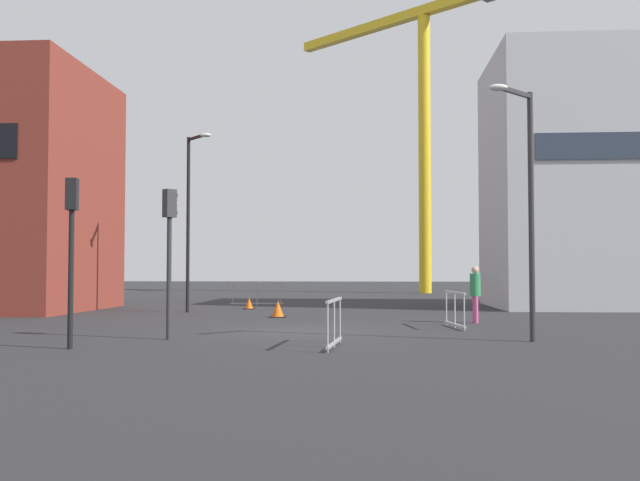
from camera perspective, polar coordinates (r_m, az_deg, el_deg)
ground at (r=20.09m, az=-1.33°, el=-7.30°), size 160.00×160.00×0.00m
construction_crane at (r=53.94m, az=7.91°, el=11.39°), size 15.11×13.18×21.33m
streetlamp_tall at (r=29.19m, az=-10.37°, el=2.53°), size 1.23×1.21×7.13m
streetlamp_short at (r=17.77m, az=16.23°, el=3.85°), size 1.24×1.19×6.05m
traffic_light_corner at (r=16.53m, az=-19.33°, el=0.54°), size 0.29×0.39×3.75m
traffic_light_crosswalk at (r=18.07m, az=-12.00°, el=0.21°), size 0.37×0.37×3.74m
pedestrian_walking at (r=23.59m, az=12.37°, el=-3.88°), size 0.34×0.34×1.84m
safety_barrier_front at (r=34.15m, az=-5.07°, el=-4.29°), size 2.50×0.41×1.08m
safety_barrier_left_run at (r=15.91m, az=1.14°, el=-6.57°), size 0.25×2.27×1.08m
safety_barrier_right_run at (r=21.51m, az=10.78°, el=-5.42°), size 0.37×2.28×1.08m
traffic_cone_striped at (r=31.23m, az=-5.72°, el=-5.09°), size 0.49×0.49×0.50m
traffic_cone_by_barrier at (r=25.84m, az=-3.40°, el=-5.56°), size 0.59×0.59×0.60m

